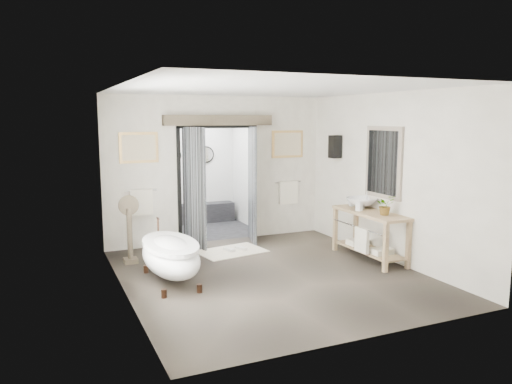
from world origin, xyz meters
The scene contains 13 objects.
ground_plane centered at (0.00, 0.00, 0.00)m, with size 5.00×5.00×0.00m, color #50463B.
room_shell centered at (-0.04, -0.13, 1.86)m, with size 4.52×5.02×2.91m.
shower_room centered at (0.00, 3.99, 0.91)m, with size 2.22×2.01×2.51m.
back_wall_dressing centered at (0.00, 2.32, 1.56)m, with size 3.82×0.79×2.52m.
clawfoot_tub centered at (-1.54, 0.30, 0.42)m, with size 0.78×1.74×0.85m.
vanity centered at (1.95, 0.13, 0.51)m, with size 0.57×1.60×0.85m.
pedestal_mirror centered at (-1.92, 1.58, 0.51)m, with size 0.35×0.23×1.18m.
rug centered at (-0.08, 1.56, 0.01)m, with size 1.20×0.80×0.01m, color beige.
slippers centered at (0.01, 1.59, 0.04)m, with size 0.41×0.27×0.05m.
basin centered at (2.02, 0.46, 0.95)m, with size 0.56×0.56×0.19m, color white.
plant centered at (2.01, -0.21, 1.02)m, with size 0.30×0.26×0.33m, color gray.
soap_bottle_a centered at (1.84, 0.28, 0.96)m, with size 0.10×0.10×0.21m, color gray.
soap_bottle_b centered at (1.98, 0.71, 0.94)m, with size 0.13×0.13×0.17m, color gray.
Camera 1 is at (-3.29, -6.87, 2.47)m, focal length 35.00 mm.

